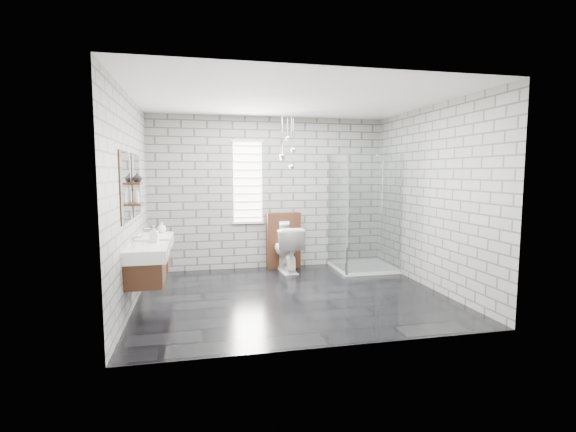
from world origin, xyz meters
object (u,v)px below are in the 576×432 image
object	(u,v)px
toilet	(287,249)
cistern_panel	(283,240)
vanity_left	(144,255)
shower_enclosure	(361,242)
vanity_right	(152,242)

from	to	relation	value
toilet	cistern_panel	bearing A→B (deg)	-92.93
vanity_left	shower_enclosure	distance (m)	3.81
cistern_panel	shower_enclosure	distance (m)	1.38
shower_enclosure	toilet	distance (m)	1.30
vanity_right	cistern_panel	bearing A→B (deg)	31.69
cistern_panel	toilet	bearing A→B (deg)	-90.00
vanity_left	cistern_panel	bearing A→B (deg)	45.85
shower_enclosure	cistern_panel	bearing A→B (deg)	157.93
toilet	vanity_right	bearing A→B (deg)	22.65
shower_enclosure	toilet	world-z (taller)	shower_enclosure
vanity_left	toilet	size ratio (longest dim) A/B	1.99
vanity_right	vanity_left	bearing A→B (deg)	-90.00
vanity_left	shower_enclosure	xyz separation A→B (m)	(3.41, 1.68, -0.25)
vanity_left	shower_enclosure	world-z (taller)	shower_enclosure
vanity_left	vanity_right	xyz separation A→B (m)	(0.00, 0.88, 0.00)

